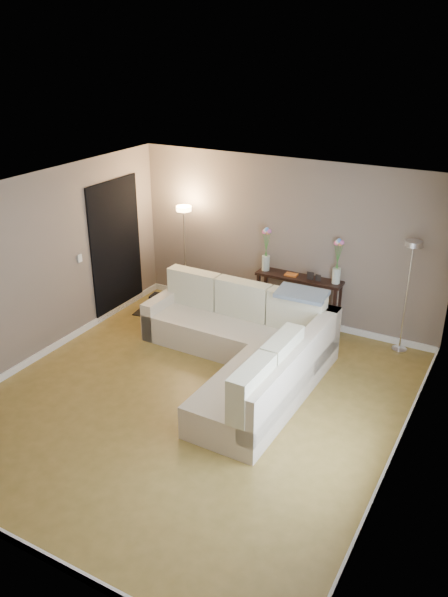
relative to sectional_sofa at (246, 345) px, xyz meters
The scene contains 23 objects.
floor 1.12m from the sectional_sofa, 102.03° to the right, with size 5.00×5.50×0.01m, color olive.
ceiling 2.48m from the sectional_sofa, 102.03° to the right, with size 5.00×5.50×0.01m, color white.
wall_back 1.98m from the sectional_sofa, 97.26° to the left, with size 5.00×0.02×2.60m, color #78695C.
wall_front 3.91m from the sectional_sofa, 93.32° to the right, with size 5.00×0.02×2.60m, color #78695C.
wall_left 3.07m from the sectional_sofa, 159.29° to the right, with size 0.02×5.50×2.60m, color #78695C.
wall_right 2.68m from the sectional_sofa, 24.27° to the right, with size 0.02×5.50×2.60m, color #78695C.
baseboard_back 1.74m from the sectional_sofa, 97.36° to the left, with size 5.00×0.03×0.10m, color white.
baseboard_front 3.79m from the sectional_sofa, 93.34° to the right, with size 5.00×0.03×0.10m, color white.
baseboard_left 2.91m from the sectional_sofa, 159.11° to the right, with size 0.03×5.50×0.10m, color white.
baseboard_right 2.51m from the sectional_sofa, 24.50° to the right, with size 0.03×5.50×0.10m, color white.
doorway 2.88m from the sectional_sofa, 166.11° to the left, with size 0.02×1.20×2.20m, color black.
switch_plate 2.83m from the sectional_sofa, behind, with size 0.02×0.08×0.12m, color white.
sectional_sofa is the anchor object (origin of this frame).
throw_blanket 1.04m from the sectional_sofa, 52.52° to the left, with size 0.70×0.40×0.05m, color gray.
console_table 1.59m from the sectional_sofa, 88.98° to the left, with size 1.37×0.39×0.84m.
leaning_mirror 1.95m from the sectional_sofa, 86.45° to the left, with size 0.96×0.07×0.75m.
table_decor 1.62m from the sectional_sofa, 85.94° to the left, with size 0.58×0.13×0.14m.
flower_vase_left 1.81m from the sectional_sofa, 106.43° to the left, with size 0.16×0.13×0.72m.
flower_vase_right 1.89m from the sectional_sofa, 66.64° to the left, with size 0.16×0.13×0.72m.
floor_lamp_lit 2.50m from the sectional_sofa, 142.81° to the left, with size 0.28×0.28×1.72m.
floor_lamp_unlit 2.47m from the sectional_sofa, 41.36° to the left, with size 0.28×0.28×1.68m.
charcoal_rug 2.23m from the sectional_sofa, 150.53° to the left, with size 1.12×0.84×0.01m, color black.
black_bag 2.32m from the sectional_sofa, 155.22° to the left, with size 0.32×0.22×0.21m, color black.
Camera 1 is at (3.33, -5.23, 4.19)m, focal length 35.00 mm.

